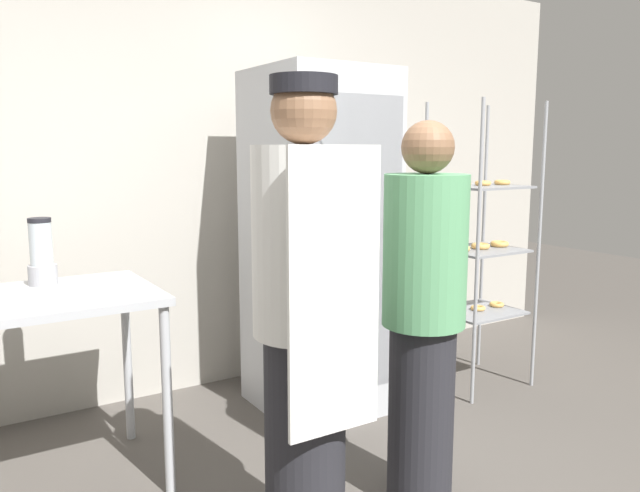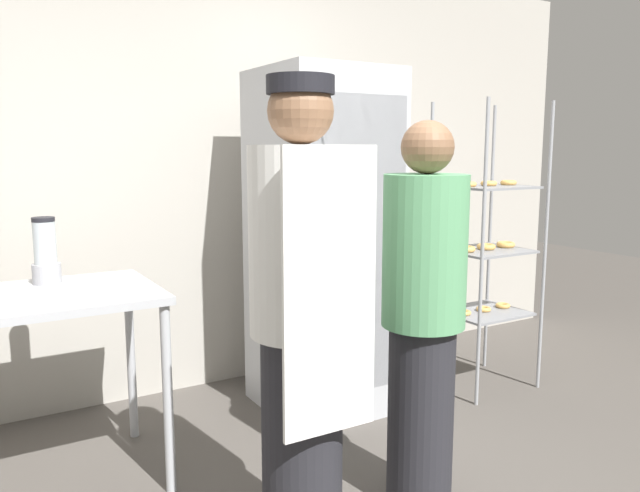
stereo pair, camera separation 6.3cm
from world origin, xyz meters
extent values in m
cube|color=#ADA89E|center=(0.00, 2.18, 1.36)|extent=(6.40, 0.12, 2.73)
cube|color=#ADAFB5|center=(0.57, 1.45, 0.97)|extent=(0.69, 0.71, 1.94)
cube|color=#93959B|center=(0.57, 1.11, 0.99)|extent=(0.63, 0.02, 1.59)
cylinder|color=silver|center=(0.38, 1.08, 1.02)|extent=(0.02, 0.02, 0.96)
cylinder|color=#93969B|center=(1.35, 0.97, 0.90)|extent=(0.02, 0.02, 1.79)
cylinder|color=#93969B|center=(1.89, 0.97, 0.90)|extent=(0.02, 0.02, 1.79)
cylinder|color=#93969B|center=(1.35, 1.43, 0.90)|extent=(0.02, 0.02, 1.79)
cylinder|color=#93969B|center=(1.89, 1.43, 0.90)|extent=(0.02, 0.02, 1.79)
cube|color=gray|center=(1.62, 1.20, 0.48)|extent=(0.49, 0.43, 0.01)
torus|color=#DBA351|center=(1.44, 1.20, 0.50)|extent=(0.09, 0.09, 0.03)
torus|color=#DBA351|center=(1.62, 1.20, 0.50)|extent=(0.09, 0.09, 0.03)
torus|color=#DBA351|center=(1.79, 1.20, 0.50)|extent=(0.09, 0.09, 0.03)
cube|color=gray|center=(1.62, 1.20, 0.88)|extent=(0.49, 0.43, 0.01)
torus|color=#DBA351|center=(1.44, 1.20, 0.90)|extent=(0.12, 0.12, 0.03)
torus|color=#DBA351|center=(1.62, 1.20, 0.90)|extent=(0.12, 0.12, 0.03)
torus|color=#DBA351|center=(1.79, 1.20, 0.90)|extent=(0.12, 0.12, 0.03)
cube|color=gray|center=(1.62, 1.20, 1.28)|extent=(0.49, 0.43, 0.01)
torus|color=#DBA351|center=(1.44, 1.20, 1.30)|extent=(0.10, 0.10, 0.03)
torus|color=#DBA351|center=(1.62, 1.20, 1.30)|extent=(0.10, 0.10, 0.03)
torus|color=#DBA351|center=(1.79, 1.20, 1.30)|extent=(0.10, 0.10, 0.03)
cube|color=#ADAFB5|center=(-1.04, 1.29, 0.87)|extent=(1.15, 0.71, 0.04)
cylinder|color=#ADAFB5|center=(-0.51, 0.97, 0.43)|extent=(0.04, 0.04, 0.86)
cylinder|color=#ADAFB5|center=(-0.51, 1.60, 0.43)|extent=(0.04, 0.04, 0.86)
cylinder|color=#99999E|center=(-0.90, 1.50, 0.94)|extent=(0.13, 0.13, 0.09)
cylinder|color=#B2BCC1|center=(-0.90, 1.50, 1.08)|extent=(0.10, 0.10, 0.20)
cylinder|color=black|center=(-0.90, 1.50, 1.19)|extent=(0.10, 0.10, 0.02)
cylinder|color=#232328|center=(-0.20, 0.32, 0.42)|extent=(0.30, 0.30, 0.85)
cylinder|color=silver|center=(-0.20, 0.32, 1.19)|extent=(0.37, 0.37, 0.67)
sphere|color=brown|center=(-0.20, 0.32, 1.64)|extent=(0.23, 0.23, 0.23)
cube|color=white|center=(-0.20, 0.12, 1.04)|extent=(0.35, 0.02, 0.97)
cylinder|color=black|center=(-0.20, 0.32, 1.72)|extent=(0.23, 0.23, 0.06)
cylinder|color=#232328|center=(0.38, 0.34, 0.39)|extent=(0.28, 0.28, 0.79)
cylinder|color=#569966|center=(0.38, 0.34, 1.10)|extent=(0.34, 0.34, 0.62)
sphere|color=brown|center=(0.38, 0.34, 1.52)|extent=(0.21, 0.21, 0.21)
camera|label=1|loc=(-1.32, -1.55, 1.51)|focal=35.00mm
camera|label=2|loc=(-1.26, -1.58, 1.51)|focal=35.00mm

